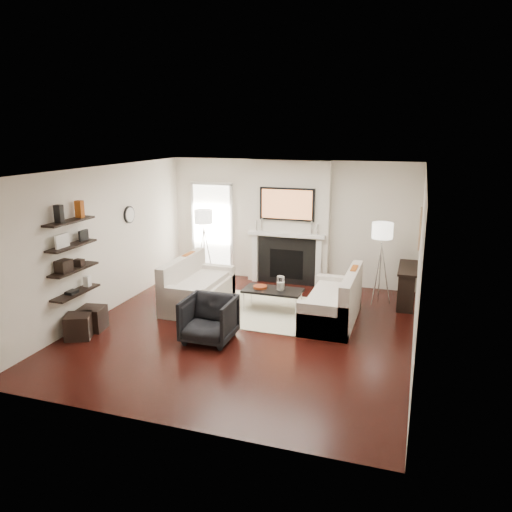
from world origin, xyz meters
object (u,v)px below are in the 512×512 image
(coffee_table, at_px, (273,290))
(lamp_left_shade, at_px, (203,217))
(lamp_right_shade, at_px, (382,231))
(ottoman_near, at_px, (92,318))
(loveseat_right_base, at_px, (331,310))
(armchair, at_px, (209,317))
(loveseat_left_base, at_px, (199,295))

(coffee_table, distance_m, lamp_left_shade, 2.73)
(lamp_left_shade, height_order, lamp_right_shade, same)
(lamp_left_shade, bearing_deg, ottoman_near, -100.58)
(loveseat_right_base, height_order, lamp_left_shade, lamp_left_shade)
(loveseat_right_base, distance_m, armchair, 2.27)
(lamp_left_shade, relative_size, lamp_right_shade, 1.00)
(coffee_table, relative_size, armchair, 1.37)
(lamp_right_shade, height_order, ottoman_near, lamp_right_shade)
(armchair, height_order, ottoman_near, armchair)
(loveseat_right_base, bearing_deg, lamp_left_shade, 152.52)
(armchair, bearing_deg, ottoman_near, -175.53)
(coffee_table, bearing_deg, lamp_left_shade, 144.16)
(lamp_left_shade, bearing_deg, coffee_table, -35.84)
(loveseat_left_base, xyz_separation_m, lamp_right_shade, (3.31, 1.25, 1.24))
(coffee_table, distance_m, lamp_right_shade, 2.40)
(loveseat_right_base, bearing_deg, coffee_table, 171.17)
(coffee_table, relative_size, lamp_right_shade, 2.75)
(coffee_table, height_order, ottoman_near, coffee_table)
(loveseat_left_base, distance_m, lamp_left_shade, 2.13)
(loveseat_left_base, relative_size, coffee_table, 1.64)
(coffee_table, xyz_separation_m, ottoman_near, (-2.67, -1.84, -0.20))
(armchair, bearing_deg, lamp_right_shade, 47.50)
(coffee_table, height_order, lamp_left_shade, lamp_left_shade)
(armchair, bearing_deg, loveseat_left_base, 119.29)
(loveseat_left_base, xyz_separation_m, lamp_left_shade, (-0.59, 1.63, 1.24))
(loveseat_right_base, distance_m, lamp_right_shade, 1.92)
(coffee_table, height_order, armchair, armchair)
(loveseat_left_base, relative_size, ottoman_near, 4.50)
(armchair, relative_size, ottoman_near, 2.01)
(loveseat_left_base, bearing_deg, ottoman_near, -125.59)
(loveseat_left_base, distance_m, lamp_right_shade, 3.75)
(armchair, distance_m, lamp_right_shade, 3.82)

